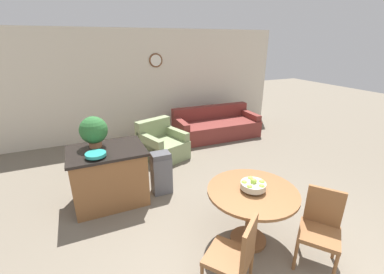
% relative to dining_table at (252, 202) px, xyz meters
% --- Properties ---
extents(wall_back, '(8.00, 0.09, 2.70)m').
position_rel_dining_table_xyz_m(wall_back, '(-0.25, 4.52, 0.77)').
color(wall_back, beige).
rests_on(wall_back, ground_plane).
extents(dining_table, '(1.08, 1.08, 0.75)m').
position_rel_dining_table_xyz_m(dining_table, '(0.00, 0.00, 0.00)').
color(dining_table, brown).
rests_on(dining_table, ground_plane).
extents(dining_chair_near_left, '(0.59, 0.59, 0.89)m').
position_rel_dining_table_xyz_m(dining_chair_near_left, '(-0.57, -0.53, -0.09)').
color(dining_chair_near_left, brown).
rests_on(dining_chair_near_left, ground_plane).
extents(dining_chair_near_right, '(0.59, 0.59, 0.89)m').
position_rel_dining_table_xyz_m(dining_chair_near_right, '(0.53, -0.57, -0.09)').
color(dining_chair_near_right, brown).
rests_on(dining_chair_near_right, ground_plane).
extents(fruit_bowl, '(0.30, 0.30, 0.16)m').
position_rel_dining_table_xyz_m(fruit_bowl, '(-0.00, -0.00, 0.24)').
color(fruit_bowl, '#B7B29E').
rests_on(fruit_bowl, dining_table).
extents(kitchen_island, '(1.12, 0.83, 0.89)m').
position_rel_dining_table_xyz_m(kitchen_island, '(-1.47, 1.63, -0.13)').
color(kitchen_island, brown).
rests_on(kitchen_island, ground_plane).
extents(teal_bowl, '(0.28, 0.28, 0.07)m').
position_rel_dining_table_xyz_m(teal_bowl, '(-1.63, 1.40, 0.36)').
color(teal_bowl, teal).
rests_on(teal_bowl, kitchen_island).
extents(potted_plant, '(0.41, 0.41, 0.48)m').
position_rel_dining_table_xyz_m(potted_plant, '(-1.60, 1.81, 0.57)').
color(potted_plant, '#A36642').
rests_on(potted_plant, kitchen_island).
extents(trash_bin, '(0.32, 0.24, 0.72)m').
position_rel_dining_table_xyz_m(trash_bin, '(-0.66, 1.55, -0.22)').
color(trash_bin, '#56565B').
rests_on(trash_bin, ground_plane).
extents(couch, '(2.20, 1.03, 0.76)m').
position_rel_dining_table_xyz_m(couch, '(1.49, 3.55, -0.31)').
color(couch, maroon).
rests_on(couch, ground_plane).
extents(armchair, '(1.06, 1.11, 0.80)m').
position_rel_dining_table_xyz_m(armchair, '(-0.22, 2.88, -0.30)').
color(armchair, gray).
rests_on(armchair, ground_plane).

